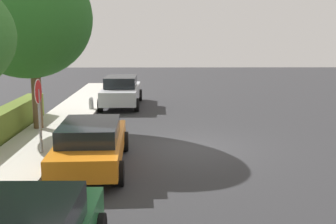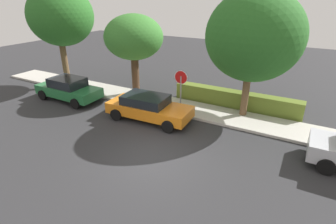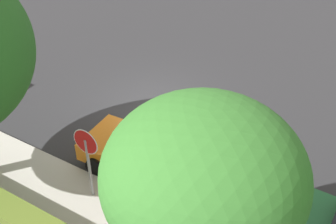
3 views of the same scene
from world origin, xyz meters
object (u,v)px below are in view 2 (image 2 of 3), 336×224
stop_sign (181,84)px  street_tree_far (254,36)px  parked_car_green (68,89)px  street_tree_mid_block (61,16)px  parked_car_orange (148,107)px  street_tree_near_corner (134,38)px  fire_hydrant (325,139)px

stop_sign → street_tree_far: (3.34, 1.25, 2.63)m
parked_car_green → street_tree_mid_block: (-2.12, 2.10, 4.09)m
parked_car_orange → street_tree_near_corner: 4.99m
stop_sign → street_tree_mid_block: (-9.13, 0.36, 3.17)m
parked_car_orange → stop_sign: bearing=58.6°
parked_car_orange → parked_car_green: size_ratio=1.07×
parked_car_orange → street_tree_far: street_tree_far is taller
street_tree_far → fire_hydrant: street_tree_far is taller
parked_car_green → street_tree_far: (10.35, 2.99, 3.55)m
stop_sign → parked_car_green: 7.28m
stop_sign → street_tree_near_corner: bearing=163.7°
stop_sign → street_tree_mid_block: bearing=177.8°
stop_sign → parked_car_green: (-7.01, -1.74, -0.92)m
street_tree_far → fire_hydrant: (3.90, -1.56, -3.93)m
stop_sign → street_tree_mid_block: 9.67m
parked_car_green → street_tree_far: bearing=16.1°
street_tree_near_corner → fire_hydrant: bearing=-7.4°
fire_hydrant → street_tree_near_corner: bearing=172.6°
parked_car_orange → fire_hydrant: parked_car_orange is taller
parked_car_green → parked_car_orange: bearing=0.2°
parked_car_orange → street_tree_mid_block: 9.31m
fire_hydrant → stop_sign: bearing=177.5°
street_tree_near_corner → street_tree_mid_block: street_tree_mid_block is taller
parked_car_orange → street_tree_far: (4.39, 2.97, 3.58)m
street_tree_mid_block → fire_hydrant: bearing=-2.3°
parked_car_green → street_tree_near_corner: street_tree_near_corner is taller
street_tree_near_corner → fire_hydrant: 11.67m
street_tree_near_corner → parked_car_orange: bearing=-45.5°
street_tree_near_corner → street_tree_far: bearing=1.0°
fire_hydrant → parked_car_orange: bearing=-170.4°
stop_sign → street_tree_far: 4.43m
street_tree_near_corner → stop_sign: bearing=-16.3°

